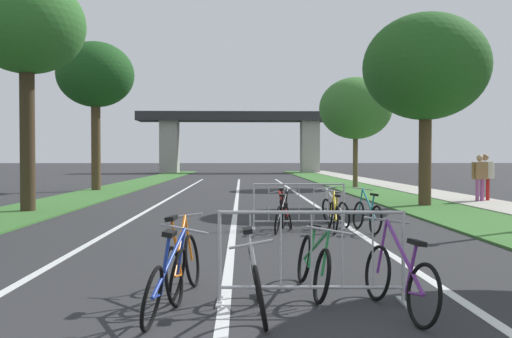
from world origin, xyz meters
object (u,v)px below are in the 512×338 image
at_px(bicycle_purple_5, 399,279).
at_px(pedestrian_waiting, 480,174).
at_px(crowd_barrier_nearest, 311,258).
at_px(bicycle_silver_2, 257,281).
at_px(bicycle_teal_8, 367,216).
at_px(tree_left_pine_near, 95,76).
at_px(bicycle_green_6, 313,264).
at_px(bicycle_yellow_0, 334,215).
at_px(pedestrian_strolling, 485,173).
at_px(tree_left_pine_far, 26,27).
at_px(bicycle_white_1, 335,211).
at_px(crowd_barrier_second, 299,207).
at_px(bicycle_black_3, 282,215).
at_px(tree_right_oak_near, 356,108).
at_px(tree_right_cypress_far, 426,68).
at_px(bicycle_red_9, 285,212).
at_px(bicycle_blue_4, 167,281).
at_px(bicycle_orange_7, 183,264).

relative_size(bicycle_purple_5, pedestrian_waiting, 0.98).
xyz_separation_m(crowd_barrier_nearest, bicycle_silver_2, (-0.63, -0.43, -0.16)).
bearing_deg(bicycle_teal_8, tree_left_pine_near, 114.62).
relative_size(bicycle_green_6, bicycle_teal_8, 1.04).
height_order(bicycle_yellow_0, pedestrian_strolling, pedestrian_strolling).
distance_m(tree_left_pine_far, bicycle_yellow_0, 10.84).
height_order(bicycle_purple_5, pedestrian_strolling, pedestrian_strolling).
bearing_deg(tree_left_pine_far, bicycle_white_1, -21.81).
relative_size(crowd_barrier_second, bicycle_purple_5, 1.26).
bearing_deg(bicycle_black_3, crowd_barrier_second, 55.35).
bearing_deg(pedestrian_waiting, tree_right_oak_near, 94.22).
relative_size(bicycle_black_3, bicycle_purple_5, 0.95).
xyz_separation_m(tree_left_pine_near, tree_right_oak_near, (13.22, 2.21, -1.36)).
relative_size(tree_right_cypress_far, pedestrian_waiting, 3.70).
relative_size(bicycle_yellow_0, bicycle_purple_5, 0.99).
distance_m(crowd_barrier_nearest, bicycle_black_3, 5.99).
bearing_deg(bicycle_red_9, bicycle_green_6, -93.66).
bearing_deg(bicycle_teal_8, tree_right_oak_near, 70.33).
height_order(tree_left_pine_near, bicycle_white_1, tree_left_pine_near).
distance_m(crowd_barrier_nearest, bicycle_red_9, 6.76).
bearing_deg(bicycle_green_6, bicycle_silver_2, 48.80).
xyz_separation_m(tree_left_pine_far, bicycle_green_6, (7.27, -9.93, -5.17)).
bearing_deg(bicycle_black_3, tree_right_cypress_far, 61.86).
xyz_separation_m(bicycle_white_1, bicycle_blue_4, (-3.03, -7.42, 0.01)).
bearing_deg(bicycle_black_3, bicycle_blue_4, -91.72).
xyz_separation_m(crowd_barrier_second, bicycle_orange_7, (-2.01, -6.03, -0.14)).
bearing_deg(bicycle_orange_7, pedestrian_strolling, 60.94).
relative_size(tree_left_pine_far, bicycle_orange_7, 4.32).
relative_size(tree_right_oak_near, bicycle_black_3, 3.68).
bearing_deg(bicycle_teal_8, bicycle_green_6, -118.18).
distance_m(crowd_barrier_nearest, crowd_barrier_second, 6.40).
height_order(tree_left_pine_far, bicycle_black_3, tree_left_pine_far).
bearing_deg(bicycle_black_3, bicycle_yellow_0, 13.70).
height_order(tree_left_pine_far, bicycle_red_9, tree_left_pine_far).
bearing_deg(crowd_barrier_nearest, pedestrian_waiting, 59.78).
bearing_deg(tree_right_cypress_far, bicycle_black_3, -130.91).
bearing_deg(bicycle_red_9, tree_right_oak_near, 70.54).
relative_size(tree_right_oak_near, pedestrian_strolling, 3.36).
bearing_deg(tree_right_oak_near, bicycle_teal_8, -100.91).
relative_size(tree_left_pine_far, crowd_barrier_second, 3.29).
relative_size(bicycle_yellow_0, bicycle_red_9, 1.03).
bearing_deg(bicycle_white_1, crowd_barrier_second, -161.96).
distance_m(tree_left_pine_far, tree_right_oak_near, 17.85).
height_order(tree_right_oak_near, bicycle_black_3, tree_right_oak_near).
xyz_separation_m(tree_right_cypress_far, crowd_barrier_nearest, (-5.34, -12.04, -4.12)).
height_order(bicycle_green_6, bicycle_red_9, bicycle_red_9).
distance_m(tree_left_pine_far, bicycle_teal_8, 11.45).
xyz_separation_m(bicycle_silver_2, bicycle_blue_4, (-0.94, -0.02, 0.01)).
distance_m(tree_right_cypress_far, bicycle_silver_2, 14.47).
xyz_separation_m(tree_right_oak_near, bicycle_red_9, (-5.07, -16.36, -3.89)).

